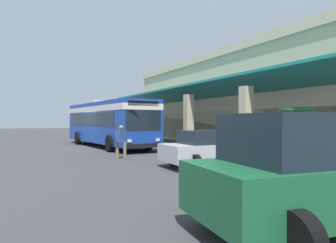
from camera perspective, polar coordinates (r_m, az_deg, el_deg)
name	(u,v)px	position (r m, az deg, el deg)	size (l,w,h in m)	color
ground	(187,143)	(24.98, 3.53, -4.09)	(120.00, 120.00, 0.00)	#38383A
curb_strip	(172,147)	(21.05, 0.74, -4.73)	(35.25, 0.50, 0.12)	#9E998E
plaza_building	(274,99)	(26.97, 19.08, 3.99)	(29.68, 14.24, 7.31)	#C6B793
transit_bus	(108,121)	(22.34, -11.15, 0.16)	(11.37, 3.44, 3.34)	#193D9E
parked_sedan_silver	(215,148)	(12.68, 8.64, -4.84)	(2.56, 4.47, 1.47)	#B2B5BA
parked_suv_green	(328,169)	(5.99, 27.53, -7.91)	(3.12, 5.01, 1.97)	#195933
pedestrian	(121,140)	(15.04, -8.72, -3.44)	(0.44, 0.62, 1.63)	#726651
potted_palm	(296,149)	(15.10, 22.72, -4.75)	(1.60, 1.58, 2.51)	brown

